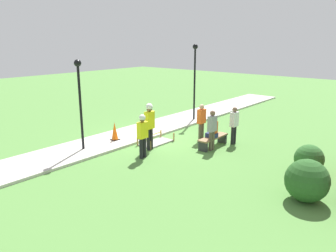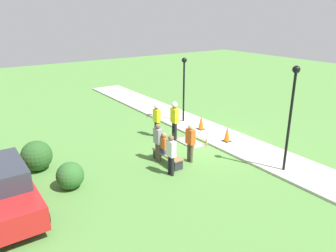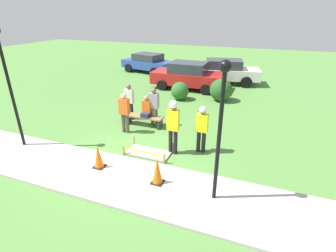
{
  "view_description": "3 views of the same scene",
  "coord_description": "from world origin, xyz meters",
  "px_view_note": "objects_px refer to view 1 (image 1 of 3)",
  "views": [
    {
      "loc": [
        10.61,
        9.74,
        4.36
      ],
      "look_at": [
        0.56,
        1.3,
        0.91
      ],
      "focal_mm": 35.0,
      "sensor_mm": 36.0,
      "label": 1
    },
    {
      "loc": [
        -10.87,
        9.72,
        5.95
      ],
      "look_at": [
        0.97,
        1.56,
        0.93
      ],
      "focal_mm": 35.0,
      "sensor_mm": 36.0,
      "label": 2
    },
    {
      "loc": [
        4.03,
        -6.57,
        4.61
      ],
      "look_at": [
        0.96,
        1.36,
        0.81
      ],
      "focal_mm": 28.0,
      "sensor_mm": 36.0,
      "label": 3
    }
  ],
  "objects_px": {
    "bystander_in_white_shirt": "(212,128)",
    "lamppost_near": "(79,91)",
    "person_seated_on_bench": "(213,129)",
    "park_bench": "(213,140)",
    "bystander_in_orange_shirt": "(201,120)",
    "bystander_in_gray_shirt": "(234,123)",
    "worker_supervisor": "(143,133)",
    "worker_assistant": "(150,122)",
    "lamppost_far": "(195,71)",
    "traffic_cone_near_patch": "(148,123)",
    "traffic_cone_far_patch": "(115,131)"
  },
  "relations": [
    {
      "from": "bystander_in_white_shirt",
      "to": "lamppost_near",
      "type": "bearing_deg",
      "value": -48.79
    },
    {
      "from": "person_seated_on_bench",
      "to": "bystander_in_white_shirt",
      "type": "distance_m",
      "value": 0.35
    },
    {
      "from": "park_bench",
      "to": "lamppost_near",
      "type": "relative_size",
      "value": 0.48
    },
    {
      "from": "park_bench",
      "to": "bystander_in_orange_shirt",
      "type": "xyz_separation_m",
      "value": [
        -0.39,
        -0.88,
        0.62
      ]
    },
    {
      "from": "bystander_in_gray_shirt",
      "to": "worker_supervisor",
      "type": "bearing_deg",
      "value": -25.26
    },
    {
      "from": "worker_assistant",
      "to": "lamppost_near",
      "type": "distance_m",
      "value": 2.98
    },
    {
      "from": "bystander_in_white_shirt",
      "to": "lamppost_far",
      "type": "xyz_separation_m",
      "value": [
        -3.65,
        -3.5,
        1.81
      ]
    },
    {
      "from": "bystander_in_white_shirt",
      "to": "worker_supervisor",
      "type": "bearing_deg",
      "value": -31.66
    },
    {
      "from": "traffic_cone_near_patch",
      "to": "bystander_in_orange_shirt",
      "type": "distance_m",
      "value": 2.81
    },
    {
      "from": "traffic_cone_near_patch",
      "to": "lamppost_near",
      "type": "xyz_separation_m",
      "value": [
        3.64,
        -0.15,
        1.99
      ]
    },
    {
      "from": "traffic_cone_near_patch",
      "to": "bystander_in_orange_shirt",
      "type": "height_order",
      "value": "bystander_in_orange_shirt"
    },
    {
      "from": "lamppost_far",
      "to": "park_bench",
      "type": "bearing_deg",
      "value": 45.66
    },
    {
      "from": "traffic_cone_near_patch",
      "to": "bystander_in_white_shirt",
      "type": "relative_size",
      "value": 0.45
    },
    {
      "from": "worker_assistant",
      "to": "bystander_in_white_shirt",
      "type": "distance_m",
      "value": 2.54
    },
    {
      "from": "worker_supervisor",
      "to": "lamppost_far",
      "type": "bearing_deg",
      "value": -161.95
    },
    {
      "from": "bystander_in_orange_shirt",
      "to": "lamppost_near",
      "type": "xyz_separation_m",
      "value": [
        4.24,
        -2.85,
        1.53
      ]
    },
    {
      "from": "park_bench",
      "to": "bystander_in_white_shirt",
      "type": "bearing_deg",
      "value": 24.86
    },
    {
      "from": "worker_supervisor",
      "to": "traffic_cone_far_patch",
      "type": "bearing_deg",
      "value": -105.43
    },
    {
      "from": "bystander_in_orange_shirt",
      "to": "bystander_in_white_shirt",
      "type": "distance_m",
      "value": 1.34
    },
    {
      "from": "person_seated_on_bench",
      "to": "bystander_in_white_shirt",
      "type": "xyz_separation_m",
      "value": [
        0.29,
        0.14,
        0.14
      ]
    },
    {
      "from": "worker_supervisor",
      "to": "bystander_in_gray_shirt",
      "type": "bearing_deg",
      "value": 154.74
    },
    {
      "from": "person_seated_on_bench",
      "to": "bystander_in_gray_shirt",
      "type": "distance_m",
      "value": 1.11
    },
    {
      "from": "traffic_cone_near_patch",
      "to": "bystander_in_white_shirt",
      "type": "distance_m",
      "value": 3.81
    },
    {
      "from": "traffic_cone_far_patch",
      "to": "bystander_in_orange_shirt",
      "type": "xyz_separation_m",
      "value": [
        -2.61,
        2.79,
        0.44
      ]
    },
    {
      "from": "bystander_in_gray_shirt",
      "to": "lamppost_far",
      "type": "bearing_deg",
      "value": -121.69
    },
    {
      "from": "park_bench",
      "to": "worker_assistant",
      "type": "relative_size",
      "value": 0.88
    },
    {
      "from": "traffic_cone_near_patch",
      "to": "person_seated_on_bench",
      "type": "xyz_separation_m",
      "value": [
        -0.08,
        3.63,
        0.32
      ]
    },
    {
      "from": "traffic_cone_near_patch",
      "to": "worker_assistant",
      "type": "relative_size",
      "value": 0.39
    },
    {
      "from": "worker_supervisor",
      "to": "bystander_in_white_shirt",
      "type": "relative_size",
      "value": 1.03
    },
    {
      "from": "traffic_cone_far_patch",
      "to": "person_seated_on_bench",
      "type": "distance_m",
      "value": 4.28
    },
    {
      "from": "park_bench",
      "to": "lamppost_far",
      "type": "bearing_deg",
      "value": -134.34
    },
    {
      "from": "park_bench",
      "to": "lamppost_near",
      "type": "height_order",
      "value": "lamppost_near"
    },
    {
      "from": "bystander_in_gray_shirt",
      "to": "lamppost_far",
      "type": "xyz_separation_m",
      "value": [
        -2.33,
        -3.77,
        1.84
      ]
    },
    {
      "from": "bystander_in_gray_shirt",
      "to": "lamppost_far",
      "type": "height_order",
      "value": "lamppost_far"
    },
    {
      "from": "traffic_cone_far_patch",
      "to": "bystander_in_orange_shirt",
      "type": "height_order",
      "value": "bystander_in_orange_shirt"
    },
    {
      "from": "worker_supervisor",
      "to": "bystander_in_gray_shirt",
      "type": "height_order",
      "value": "worker_supervisor"
    },
    {
      "from": "bystander_in_orange_shirt",
      "to": "bystander_in_gray_shirt",
      "type": "relative_size",
      "value": 1.02
    },
    {
      "from": "park_bench",
      "to": "bystander_in_gray_shirt",
      "type": "bearing_deg",
      "value": 153.13
    },
    {
      "from": "person_seated_on_bench",
      "to": "bystander_in_orange_shirt",
      "type": "xyz_separation_m",
      "value": [
        -0.51,
        -0.93,
        0.14
      ]
    },
    {
      "from": "traffic_cone_far_patch",
      "to": "bystander_in_white_shirt",
      "type": "bearing_deg",
      "value": 115.03
    },
    {
      "from": "traffic_cone_near_patch",
      "to": "lamppost_far",
      "type": "height_order",
      "value": "lamppost_far"
    },
    {
      "from": "traffic_cone_near_patch",
      "to": "worker_supervisor",
      "type": "distance_m",
      "value": 3.53
    },
    {
      "from": "bystander_in_gray_shirt",
      "to": "bystander_in_white_shirt",
      "type": "bearing_deg",
      "value": -11.46
    },
    {
      "from": "traffic_cone_near_patch",
      "to": "lamppost_far",
      "type": "distance_m",
      "value": 4.13
    },
    {
      "from": "bystander_in_orange_shirt",
      "to": "lamppost_near",
      "type": "height_order",
      "value": "lamppost_near"
    },
    {
      "from": "traffic_cone_near_patch",
      "to": "park_bench",
      "type": "relative_size",
      "value": 0.44
    },
    {
      "from": "worker_assistant",
      "to": "lamppost_near",
      "type": "bearing_deg",
      "value": -46.42
    },
    {
      "from": "lamppost_near",
      "to": "lamppost_far",
      "type": "bearing_deg",
      "value": 176.57
    },
    {
      "from": "park_bench",
      "to": "worker_assistant",
      "type": "xyz_separation_m",
      "value": [
        1.99,
        -1.78,
        0.86
      ]
    },
    {
      "from": "park_bench",
      "to": "bystander_in_gray_shirt",
      "type": "xyz_separation_m",
      "value": [
        -0.91,
        0.46,
        0.6
      ]
    }
  ]
}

